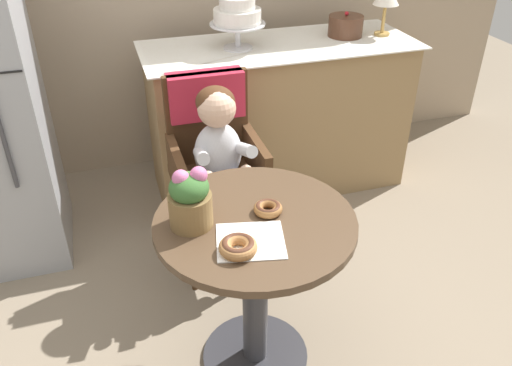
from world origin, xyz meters
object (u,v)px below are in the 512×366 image
wicker_chair (212,142)px  tiered_cake_stand (237,15)px  cafe_table (255,265)px  round_layer_cake (346,26)px  donut_front (238,246)px  flower_vase (190,199)px  seated_child (220,150)px  donut_mid (268,208)px

wicker_chair → tiered_cake_stand: 0.76m
cafe_table → tiered_cake_stand: bearing=76.8°
round_layer_cake → donut_front: bearing=-125.6°
cafe_table → flower_vase: size_ratio=3.25×
donut_front → flower_vase: bearing=120.3°
cafe_table → seated_child: seated_child is taller
cafe_table → donut_front: size_ratio=5.73×
wicker_chair → donut_front: (-0.12, -0.91, 0.10)m
seated_child → round_layer_cake: (0.94, 0.74, 0.28)m
cafe_table → donut_front: (-0.10, -0.15, 0.24)m
donut_mid → flower_vase: (-0.27, 0.01, 0.09)m
wicker_chair → donut_mid: size_ratio=9.21×
flower_vase → donut_front: bearing=-59.7°
seated_child → tiered_cake_stand: (0.29, 0.70, 0.40)m
donut_mid → round_layer_cake: size_ratio=0.52×
flower_vase → donut_mid: bearing=-2.7°
donut_front → tiered_cake_stand: tiered_cake_stand is taller
seated_child → tiered_cake_stand: 0.86m
cafe_table → round_layer_cake: (0.96, 1.34, 0.45)m
flower_vase → tiered_cake_stand: (0.52, 1.26, 0.26)m
cafe_table → round_layer_cake: round_layer_cake is taller
donut_front → tiered_cake_stand: size_ratio=0.42×
wicker_chair → seated_child: 0.16m
wicker_chair → donut_mid: (0.04, -0.73, 0.10)m
wicker_chair → flower_vase: 0.78m
cafe_table → seated_child: 0.62m
donut_front → round_layer_cake: (1.07, 1.49, 0.21)m
flower_vase → round_layer_cake: size_ratio=1.10×
seated_child → round_layer_cake: size_ratio=3.62×
cafe_table → donut_mid: donut_mid is taller
donut_front → donut_mid: bearing=48.2°
seated_child → round_layer_cake: bearing=37.9°
flower_vase → wicker_chair: bearing=71.7°
donut_front → tiered_cake_stand: bearing=74.3°
donut_front → wicker_chair: bearing=82.2°
donut_mid → flower_vase: flower_vase is taller
donut_mid → tiered_cake_stand: tiered_cake_stand is taller
seated_child → flower_vase: size_ratio=3.28×
cafe_table → wicker_chair: size_ratio=0.75×
wicker_chair → flower_vase: size_ratio=4.30×
flower_vase → round_layer_cake: bearing=47.7°
donut_front → donut_mid: (0.16, 0.18, -0.01)m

